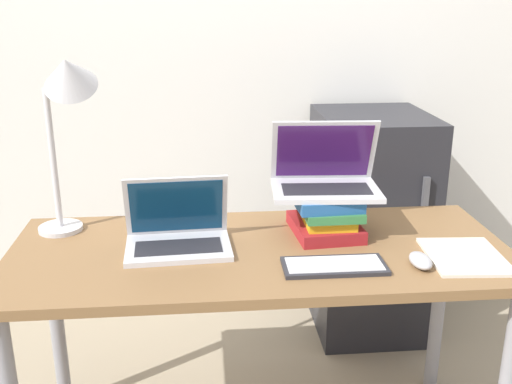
{
  "coord_description": "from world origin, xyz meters",
  "views": [
    {
      "loc": [
        -0.16,
        -1.34,
        1.46
      ],
      "look_at": [
        -0.01,
        0.32,
        0.91
      ],
      "focal_mm": 42.0,
      "sensor_mm": 36.0,
      "label": 1
    }
  ],
  "objects_px": {
    "book_stack": "(326,213)",
    "mini_fridge": "(369,224)",
    "wireless_keyboard": "(334,266)",
    "desk_lamp": "(66,95)",
    "notepad": "(465,256)",
    "laptop_left": "(178,234)",
    "laptop_on_books": "(325,177)",
    "mouse": "(421,261)"
  },
  "relations": [
    {
      "from": "laptop_left",
      "to": "book_stack",
      "type": "distance_m",
      "value": 0.48
    },
    {
      "from": "laptop_left",
      "to": "book_stack",
      "type": "xyz_separation_m",
      "value": [
        0.47,
        0.08,
        0.02
      ]
    },
    {
      "from": "desk_lamp",
      "to": "laptop_left",
      "type": "bearing_deg",
      "value": -23.75
    },
    {
      "from": "wireless_keyboard",
      "to": "desk_lamp",
      "type": "height_order",
      "value": "desk_lamp"
    },
    {
      "from": "wireless_keyboard",
      "to": "notepad",
      "type": "xyz_separation_m",
      "value": [
        0.39,
        0.03,
        -0.0
      ]
    },
    {
      "from": "wireless_keyboard",
      "to": "mini_fridge",
      "type": "bearing_deg",
      "value": 68.16
    },
    {
      "from": "laptop_left",
      "to": "mini_fridge",
      "type": "bearing_deg",
      "value": 42.02
    },
    {
      "from": "laptop_left",
      "to": "mini_fridge",
      "type": "distance_m",
      "value": 1.12
    },
    {
      "from": "wireless_keyboard",
      "to": "notepad",
      "type": "bearing_deg",
      "value": 4.47
    },
    {
      "from": "laptop_left",
      "to": "desk_lamp",
      "type": "bearing_deg",
      "value": 156.25
    },
    {
      "from": "book_stack",
      "to": "mini_fridge",
      "type": "bearing_deg",
      "value": 62.56
    },
    {
      "from": "book_stack",
      "to": "mini_fridge",
      "type": "height_order",
      "value": "mini_fridge"
    },
    {
      "from": "notepad",
      "to": "laptop_on_books",
      "type": "bearing_deg",
      "value": 145.56
    },
    {
      "from": "book_stack",
      "to": "desk_lamp",
      "type": "relative_size",
      "value": 0.44
    },
    {
      "from": "mini_fridge",
      "to": "mouse",
      "type": "bearing_deg",
      "value": -97.46
    },
    {
      "from": "wireless_keyboard",
      "to": "mouse",
      "type": "height_order",
      "value": "mouse"
    },
    {
      "from": "laptop_on_books",
      "to": "notepad",
      "type": "distance_m",
      "value": 0.48
    },
    {
      "from": "book_stack",
      "to": "mouse",
      "type": "relative_size",
      "value": 2.51
    },
    {
      "from": "desk_lamp",
      "to": "mouse",
      "type": "bearing_deg",
      "value": -18.54
    },
    {
      "from": "laptop_left",
      "to": "laptop_on_books",
      "type": "height_order",
      "value": "laptop_on_books"
    },
    {
      "from": "wireless_keyboard",
      "to": "notepad",
      "type": "height_order",
      "value": "wireless_keyboard"
    },
    {
      "from": "book_stack",
      "to": "notepad",
      "type": "xyz_separation_m",
      "value": [
        0.37,
        -0.23,
        -0.06
      ]
    },
    {
      "from": "laptop_on_books",
      "to": "mouse",
      "type": "height_order",
      "value": "laptop_on_books"
    },
    {
      "from": "mouse",
      "to": "notepad",
      "type": "relative_size",
      "value": 0.38
    },
    {
      "from": "desk_lamp",
      "to": "notepad",
      "type": "bearing_deg",
      "value": -14.36
    },
    {
      "from": "laptop_left",
      "to": "mini_fridge",
      "type": "xyz_separation_m",
      "value": [
        0.81,
        0.73,
        -0.28
      ]
    },
    {
      "from": "mini_fridge",
      "to": "laptop_on_books",
      "type": "bearing_deg",
      "value": -118.45
    },
    {
      "from": "book_stack",
      "to": "mini_fridge",
      "type": "xyz_separation_m",
      "value": [
        0.34,
        0.65,
        -0.3
      ]
    },
    {
      "from": "laptop_on_books",
      "to": "desk_lamp",
      "type": "bearing_deg",
      "value": 176.91
    },
    {
      "from": "mouse",
      "to": "notepad",
      "type": "bearing_deg",
      "value": 15.62
    },
    {
      "from": "mouse",
      "to": "desk_lamp",
      "type": "xyz_separation_m",
      "value": [
        -1.0,
        0.34,
        0.43
      ]
    },
    {
      "from": "laptop_left",
      "to": "book_stack",
      "type": "bearing_deg",
      "value": 9.33
    },
    {
      "from": "book_stack",
      "to": "laptop_on_books",
      "type": "height_order",
      "value": "laptop_on_books"
    },
    {
      "from": "wireless_keyboard",
      "to": "desk_lamp",
      "type": "bearing_deg",
      "value": 156.77
    },
    {
      "from": "desk_lamp",
      "to": "mini_fridge",
      "type": "distance_m",
      "value": 1.44
    },
    {
      "from": "laptop_on_books",
      "to": "mini_fridge",
      "type": "bearing_deg",
      "value": 61.55
    },
    {
      "from": "wireless_keyboard",
      "to": "notepad",
      "type": "distance_m",
      "value": 0.39
    },
    {
      "from": "notepad",
      "to": "desk_lamp",
      "type": "relative_size",
      "value": 0.46
    },
    {
      "from": "book_stack",
      "to": "wireless_keyboard",
      "type": "xyz_separation_m",
      "value": [
        -0.03,
        -0.26,
        -0.06
      ]
    },
    {
      "from": "laptop_on_books",
      "to": "mouse",
      "type": "bearing_deg",
      "value": -53.23
    },
    {
      "from": "book_stack",
      "to": "laptop_on_books",
      "type": "bearing_deg",
      "value": 99.61
    },
    {
      "from": "laptop_on_books",
      "to": "wireless_keyboard",
      "type": "bearing_deg",
      "value": -95.02
    }
  ]
}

